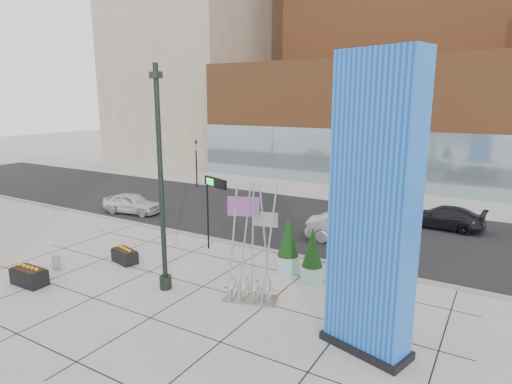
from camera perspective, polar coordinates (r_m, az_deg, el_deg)
The scene contains 20 objects.
ground at distance 19.33m, azimuth -7.63°, elevation -10.68°, with size 160.00×160.00×0.00m, color #9E9991.
street_asphalt at distance 27.41m, azimuth 5.43°, elevation -3.68°, with size 80.00×12.00×0.02m, color black.
curb_edge at distance 22.36m, azimuth -1.24°, elevation -7.19°, with size 80.00×0.30×0.12m, color gray.
tower_podium at distance 42.18m, azimuth 16.93°, elevation 8.98°, with size 34.00×10.00×11.00m, color brown.
tower_glass_front at distance 37.82m, azimuth 14.87°, elevation 4.22°, with size 34.00×0.60×5.00m, color #8CA5B2.
building_beige_left at distance 61.37m, azimuth -7.52°, elevation 21.01°, with size 18.00×20.00×34.00m, color gray.
blue_pylon at distance 12.68m, azimuth 15.34°, elevation -2.91°, with size 2.87×1.88×8.83m.
lamp_post at distance 16.95m, azimuth -12.45°, elevation -1.32°, with size 0.59×0.48×8.80m.
public_art_sculpture at distance 16.34m, azimuth -0.65°, elevation -10.39°, with size 2.22×1.56×4.57m.
concrete_bollard at distance 21.45m, azimuth -25.09°, elevation -8.47°, with size 0.34×0.34×0.66m, color gray.
overhead_street_sign at distance 21.03m, azimuth -5.13°, elevation 0.59°, with size 1.71×0.84×3.80m.
round_planter_east at distance 18.16m, azimuth 7.52°, elevation -8.43°, with size 0.94×0.94×2.36m.
round_planter_mid at distance 19.52m, azimuth 11.27°, elevation -6.89°, with size 0.99×0.99×2.48m.
round_planter_west at distance 19.04m, azimuth 4.30°, elevation -7.03°, with size 1.03×1.03×2.57m.
box_planter_north at distance 21.17m, azimuth -17.11°, elevation -8.06°, with size 1.50×1.01×0.76m.
box_planter_south at distance 20.23m, azimuth -28.00°, elevation -9.81°, with size 1.56×0.80×0.85m.
car_white_west at distance 29.84m, azimuth -16.19°, elevation -1.47°, with size 1.60×3.98×1.36m, color silver.
car_silver_mid at distance 23.44m, azimuth 12.38°, elevation -4.78°, with size 1.59×4.55×1.50m, color #ADAFB6.
car_dark_east at distance 27.64m, azimuth 23.66°, elevation -3.13°, with size 1.86×4.58×1.33m, color black.
traffic_signal at distance 37.40m, azimuth -7.97°, elevation 4.11°, with size 0.15×0.18×4.10m.
Camera 1 is at (11.19, -13.88, 7.47)m, focal length 30.00 mm.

